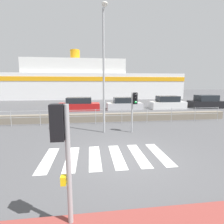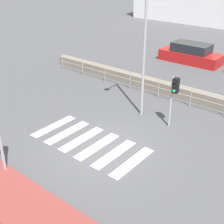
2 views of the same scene
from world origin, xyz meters
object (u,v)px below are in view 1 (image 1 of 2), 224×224
Objects in this scene: traffic_light_near at (62,141)px; parked_car_black at (206,102)px; streetlamp at (104,59)px; parked_car_white at (167,103)px; traffic_light_far at (134,103)px; parked_car_red at (79,105)px; ferry_boat at (92,82)px; parked_car_silver at (124,104)px.

traffic_light_near reaches higher than parked_car_black.
streetlamp reaches higher than parked_car_white.
traffic_light_far is 3.06m from streetlamp.
ferry_boat is at bearing 83.68° from parked_car_red.
traffic_light_far is 9.77m from parked_car_silver.
traffic_light_far is 0.53× the size of parked_car_red.
parked_car_white is 1.04× the size of parked_car_black.
ferry_boat reaches higher than traffic_light_near.
parked_car_silver is at bearing -77.96° from ferry_boat.
parked_car_red is 1.10× the size of parked_car_white.
ferry_boat is (-2.06, 25.45, 1.44)m from traffic_light_far.
parked_car_silver is at bearing 180.00° from parked_car_black.
traffic_light_near is 0.65× the size of parked_car_black.
ferry_boat is at bearing 88.10° from traffic_light_near.
traffic_light_near is 0.63× the size of parked_car_silver.
ferry_boat reaches higher than streetlamp.
traffic_light_near is 19.07m from parked_car_white.
parked_car_red is at bearing 111.62° from traffic_light_far.
parked_car_red is 10.35m from parked_car_white.
parked_car_white is (10.35, 0.00, 0.03)m from parked_car_red.
traffic_light_far is at bearing 65.26° from traffic_light_near.
parked_car_red is at bearing 101.95° from streetlamp.
parked_car_silver is 1.02× the size of parked_car_black.
traffic_light_far reaches higher than parked_car_silver.
parked_car_black is at bearing 39.95° from traffic_light_far.
traffic_light_near reaches higher than traffic_light_far.
parked_car_red is at bearing 92.38° from traffic_light_near.
parked_car_red is 5.13m from parked_car_silver.
parked_car_red is (-1.75, -15.84, -2.61)m from ferry_boat.
ferry_boat is at bearing 118.48° from parked_car_white.
parked_car_black is (11.47, 9.61, -1.10)m from traffic_light_far.
parked_car_red is 1.15× the size of parked_car_black.
traffic_light_near reaches higher than parked_car_white.
streetlamp is at bearing -179.70° from traffic_light_far.
ferry_boat is at bearing 90.63° from streetlamp.
streetlamp is at bearing -144.01° from parked_car_black.
parked_car_black is at bearing 0.00° from parked_car_silver.
parked_car_black is (13.25, 9.62, -3.59)m from streetlamp.
traffic_light_far is 25.57m from ferry_boat.
parked_car_silver is (3.38, -15.84, -2.62)m from ferry_boat.
traffic_light_far is 10.40m from parked_car_red.
streetlamp is at bearing -78.05° from parked_car_red.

